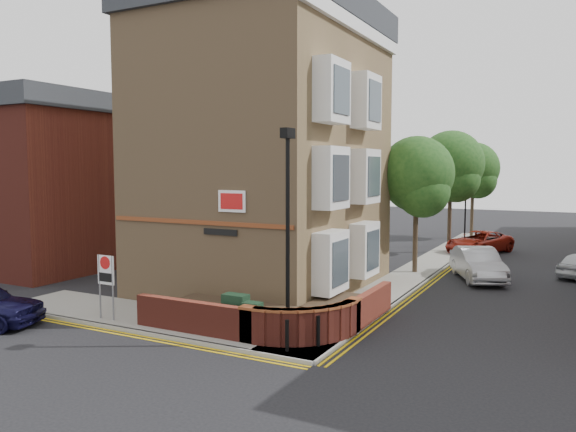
% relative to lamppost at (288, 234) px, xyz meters
% --- Properties ---
extents(ground, '(120.00, 120.00, 0.00)m').
position_rel_lamppost_xyz_m(ground, '(-1.60, -1.20, -3.34)').
color(ground, black).
rests_on(ground, ground).
extents(pavement_corner, '(13.00, 3.00, 0.12)m').
position_rel_lamppost_xyz_m(pavement_corner, '(-5.10, 0.30, -3.28)').
color(pavement_corner, gray).
rests_on(pavement_corner, ground).
extents(pavement_main, '(2.00, 32.00, 0.12)m').
position_rel_lamppost_xyz_m(pavement_main, '(0.40, 14.80, -3.28)').
color(pavement_main, gray).
rests_on(pavement_main, ground).
extents(kerb_side, '(13.00, 0.15, 0.12)m').
position_rel_lamppost_xyz_m(kerb_side, '(-5.10, -1.20, -3.28)').
color(kerb_side, gray).
rests_on(kerb_side, ground).
extents(kerb_main_near, '(0.15, 32.00, 0.12)m').
position_rel_lamppost_xyz_m(kerb_main_near, '(1.40, 14.80, -3.28)').
color(kerb_main_near, gray).
rests_on(kerb_main_near, ground).
extents(yellow_lines_side, '(13.00, 0.28, 0.01)m').
position_rel_lamppost_xyz_m(yellow_lines_side, '(-5.10, -1.45, -3.34)').
color(yellow_lines_side, gold).
rests_on(yellow_lines_side, ground).
extents(yellow_lines_main, '(0.28, 32.00, 0.01)m').
position_rel_lamppost_xyz_m(yellow_lines_main, '(1.65, 14.80, -3.34)').
color(yellow_lines_main, gold).
rests_on(yellow_lines_main, ground).
extents(corner_building, '(8.95, 10.40, 13.60)m').
position_rel_lamppost_xyz_m(corner_building, '(-4.44, 6.80, 2.88)').
color(corner_building, '#93734E').
rests_on(corner_building, ground).
extents(garden_wall, '(6.80, 6.00, 1.20)m').
position_rel_lamppost_xyz_m(garden_wall, '(-1.60, 1.30, -3.34)').
color(garden_wall, maroon).
rests_on(garden_wall, ground).
extents(lamppost, '(0.25, 0.50, 6.30)m').
position_rel_lamppost_xyz_m(lamppost, '(0.00, 0.00, 0.00)').
color(lamppost, black).
rests_on(lamppost, pavement_corner).
extents(utility_cabinet_large, '(0.80, 0.45, 1.20)m').
position_rel_lamppost_xyz_m(utility_cabinet_large, '(-1.90, 0.10, -2.62)').
color(utility_cabinet_large, black).
rests_on(utility_cabinet_large, pavement_corner).
extents(utility_cabinet_small, '(0.55, 0.40, 1.10)m').
position_rel_lamppost_xyz_m(utility_cabinet_small, '(-1.10, -0.20, -2.67)').
color(utility_cabinet_small, black).
rests_on(utility_cabinet_small, pavement_corner).
extents(bollard_near, '(0.11, 0.11, 0.90)m').
position_rel_lamppost_xyz_m(bollard_near, '(0.40, -0.80, -2.77)').
color(bollard_near, black).
rests_on(bollard_near, pavement_corner).
extents(bollard_far, '(0.11, 0.11, 0.90)m').
position_rel_lamppost_xyz_m(bollard_far, '(1.00, -0.00, -2.77)').
color(bollard_far, black).
rests_on(bollard_far, pavement_corner).
extents(zone_sign, '(0.72, 0.07, 2.20)m').
position_rel_lamppost_xyz_m(zone_sign, '(-6.60, -0.70, -1.70)').
color(zone_sign, slate).
rests_on(zone_sign, pavement_corner).
extents(side_building, '(6.40, 10.40, 9.00)m').
position_rel_lamppost_xyz_m(side_building, '(-16.60, 6.80, 1.20)').
color(side_building, maroon).
rests_on(side_building, ground).
extents(tree_near, '(3.64, 3.65, 6.70)m').
position_rel_lamppost_xyz_m(tree_near, '(0.40, 12.85, 1.36)').
color(tree_near, '#382B1E').
rests_on(tree_near, pavement_main).
extents(tree_mid, '(4.03, 4.03, 7.42)m').
position_rel_lamppost_xyz_m(tree_mid, '(0.40, 20.85, 1.85)').
color(tree_mid, '#382B1E').
rests_on(tree_mid, pavement_main).
extents(tree_far, '(3.81, 3.81, 7.00)m').
position_rel_lamppost_xyz_m(tree_far, '(0.40, 28.85, 1.57)').
color(tree_far, '#382B1E').
rests_on(tree_far, pavement_main).
extents(traffic_light_assembly, '(0.20, 0.16, 4.20)m').
position_rel_lamppost_xyz_m(traffic_light_assembly, '(0.80, 23.80, -0.56)').
color(traffic_light_assembly, black).
rests_on(traffic_light_assembly, pavement_main).
extents(silver_car_near, '(3.36, 4.87, 1.52)m').
position_rel_lamppost_xyz_m(silver_car_near, '(3.40, 12.72, -2.58)').
color(silver_car_near, '#9DA0A4').
rests_on(silver_car_near, ground).
extents(red_car_main, '(3.98, 5.42, 1.37)m').
position_rel_lamppost_xyz_m(red_car_main, '(2.12, 21.32, -2.66)').
color(red_car_main, maroon).
rests_on(red_car_main, ground).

